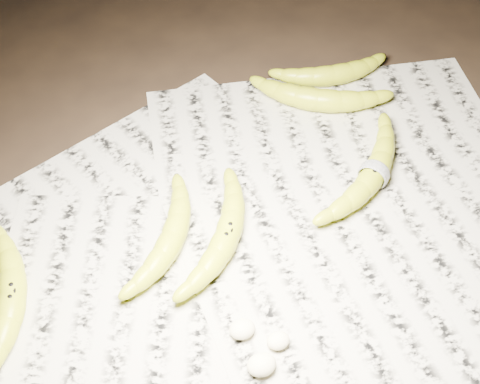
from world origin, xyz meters
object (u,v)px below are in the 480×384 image
object	(u,v)px
banana_center	(227,234)
banana_upper_b	(333,73)
banana_left_a	(11,296)
banana_taped	(374,173)
banana_left_b	(172,236)
banana_upper_a	(318,98)

from	to	relation	value
banana_center	banana_upper_b	xyz separation A→B (m)	(0.28, 0.25, -0.00)
banana_upper_b	banana_left_a	bearing A→B (deg)	-147.84
banana_center	banana_taped	world-z (taller)	same
banana_left_b	banana_taped	xyz separation A→B (m)	(0.31, 0.01, 0.00)
banana_left_a	banana_upper_a	world-z (taller)	banana_upper_a
banana_left_b	banana_taped	size ratio (longest dim) A/B	0.84
banana_center	banana_upper_b	bearing A→B (deg)	-10.46
banana_left_a	banana_center	bearing A→B (deg)	-78.19
banana_left_b	banana_upper_b	xyz separation A→B (m)	(0.35, 0.23, -0.00)
banana_left_b	banana_upper_a	distance (m)	0.35
banana_left_a	banana_center	distance (m)	0.29
banana_left_a	banana_center	world-z (taller)	same
banana_left_b	banana_upper_a	size ratio (longest dim) A/B	0.92
banana_taped	banana_upper_b	xyz separation A→B (m)	(0.04, 0.23, -0.00)
banana_left_a	banana_upper_b	xyz separation A→B (m)	(0.57, 0.25, -0.00)
banana_taped	banana_upper_b	bearing A→B (deg)	40.59
banana_center	banana_upper_b	size ratio (longest dim) A/B	1.15
banana_left_b	banana_upper_b	distance (m)	0.42
banana_taped	banana_upper_a	size ratio (longest dim) A/B	1.10
banana_center	banana_upper_a	world-z (taller)	banana_upper_a
banana_upper_a	banana_upper_b	world-z (taller)	banana_upper_a
banana_upper_b	banana_left_b	bearing A→B (deg)	-138.28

